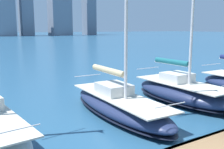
{
  "coord_description": "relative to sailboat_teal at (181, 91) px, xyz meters",
  "views": [
    {
      "loc": [
        6.78,
        4.42,
        4.45
      ],
      "look_at": [
        -0.02,
        -6.33,
        2.2
      ],
      "focal_mm": 42.0,
      "sensor_mm": 36.0,
      "label": 1
    }
  ],
  "objects": [
    {
      "name": "sailboat_teal",
      "position": [
        0.0,
        0.0,
        0.0
      ],
      "size": [
        2.61,
        7.1,
        11.72
      ],
      "color": "navy",
      "rests_on": "ground"
    },
    {
      "name": "sailboat_tan",
      "position": [
        4.56,
        -0.04,
        -0.08
      ],
      "size": [
        2.64,
        8.33,
        11.26
      ],
      "color": "navy",
      "rests_on": "ground"
    }
  ]
}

